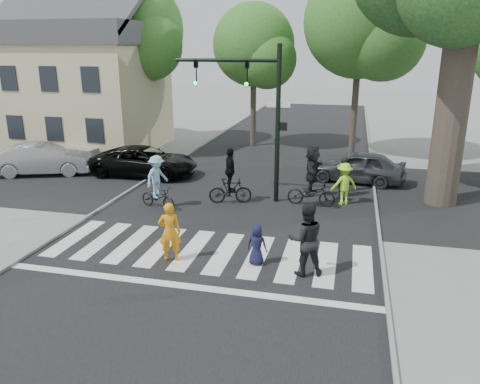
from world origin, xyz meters
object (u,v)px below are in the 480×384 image
object	(u,v)px
pedestrian_child	(257,245)
pedestrian_adult	(306,239)
cyclist_mid	(230,181)
traffic_signal	(256,102)
cyclist_left	(157,186)
pedestrian_woman	(170,232)
car_suv	(145,161)
cyclist_right	(312,179)
car_grey	(357,167)
car_silver	(43,159)

from	to	relation	value
pedestrian_child	pedestrian_adult	world-z (taller)	pedestrian_adult
pedestrian_child	cyclist_mid	bearing A→B (deg)	-60.56
traffic_signal	pedestrian_child	size ratio (longest dim) A/B	5.09
pedestrian_child	cyclist_mid	size ratio (longest dim) A/B	0.54
cyclist_mid	pedestrian_adult	bearing A→B (deg)	-57.06
pedestrian_adult	cyclist_left	size ratio (longest dim) A/B	0.98
pedestrian_woman	cyclist_mid	distance (m)	5.42
car_suv	cyclist_right	bearing A→B (deg)	-108.47
pedestrian_adult	cyclist_right	world-z (taller)	cyclist_right
traffic_signal	pedestrian_woman	distance (m)	6.86
cyclist_left	car_grey	distance (m)	9.16
cyclist_left	car_silver	xyz separation A→B (m)	(-7.29, 3.35, -0.14)
car_silver	cyclist_mid	bearing A→B (deg)	-122.64
cyclist_mid	car_grey	world-z (taller)	cyclist_mid
cyclist_right	car_grey	bearing A→B (deg)	65.88
pedestrian_child	car_suv	world-z (taller)	car_suv
cyclist_mid	car_silver	xyz separation A→B (m)	(-9.80, 2.11, -0.15)
cyclist_mid	car_suv	size ratio (longest dim) A/B	0.44
pedestrian_child	car_suv	distance (m)	10.82
traffic_signal	pedestrian_child	distance (m)	6.72
cyclist_mid	car_suv	xyz separation A→B (m)	(-5.01, 3.05, -0.21)
cyclist_left	pedestrian_woman	bearing A→B (deg)	-62.67
car_suv	car_silver	size ratio (longest dim) A/B	1.10
cyclist_right	car_silver	distance (m)	13.02
cyclist_right	car_silver	world-z (taller)	cyclist_right
pedestrian_adult	cyclist_left	distance (m)	7.27
traffic_signal	car_silver	bearing A→B (deg)	172.01
traffic_signal	cyclist_right	world-z (taller)	traffic_signal
pedestrian_child	cyclist_right	bearing A→B (deg)	-93.23
cyclist_mid	car_suv	world-z (taller)	cyclist_mid
pedestrian_woman	cyclist_mid	bearing A→B (deg)	-111.28
car_suv	pedestrian_woman	bearing A→B (deg)	-151.85
pedestrian_woman	car_silver	distance (m)	12.08
pedestrian_child	car_silver	world-z (taller)	car_silver
traffic_signal	pedestrian_woman	xyz separation A→B (m)	(-1.22, -6.03, -3.03)
pedestrian_woman	cyclist_left	size ratio (longest dim) A/B	0.85
traffic_signal	pedestrian_adult	distance (m)	7.14
cyclist_right	car_grey	distance (m)	4.19
pedestrian_woman	pedestrian_child	bearing A→B (deg)	169.75
cyclist_left	traffic_signal	bearing A→B (deg)	28.75
pedestrian_adult	pedestrian_woman	bearing A→B (deg)	-17.14
pedestrian_adult	cyclist_mid	distance (m)	6.39
cyclist_left	cyclist_mid	xyz separation A→B (m)	(2.51, 1.23, 0.01)
pedestrian_woman	cyclist_right	size ratio (longest dim) A/B	0.74
car_silver	car_suv	bearing A→B (deg)	-99.40
pedestrian_child	traffic_signal	bearing A→B (deg)	-70.78
pedestrian_woman	car_grey	bearing A→B (deg)	-135.67
traffic_signal	cyclist_mid	xyz separation A→B (m)	(-0.87, -0.62, -3.00)
pedestrian_woman	car_silver	world-z (taller)	pedestrian_woman
cyclist_mid	traffic_signal	bearing A→B (deg)	35.47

